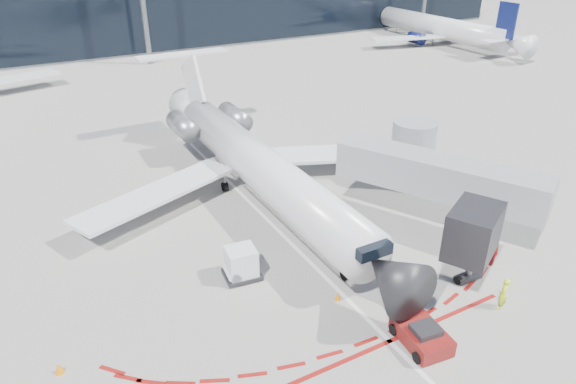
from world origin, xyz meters
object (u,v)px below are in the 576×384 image
pushback_tug (422,335)px  uld_container (242,263)px  ramp_worker (503,294)px  regional_jet (253,161)px

pushback_tug → uld_container: size_ratio=2.13×
ramp_worker → uld_container: (-10.50, 8.70, 0.02)m
pushback_tug → regional_jet: bearing=97.7°
regional_jet → pushback_tug: regional_jet is taller
regional_jet → uld_container: bearing=-119.4°
ramp_worker → uld_container: 13.64m
uld_container → regional_jet: bearing=67.3°
pushback_tug → ramp_worker: ramp_worker is taller
regional_jet → pushback_tug: size_ratio=6.98×
regional_jet → ramp_worker: regional_jet is taller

